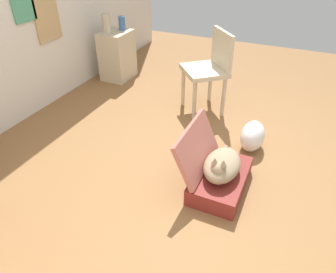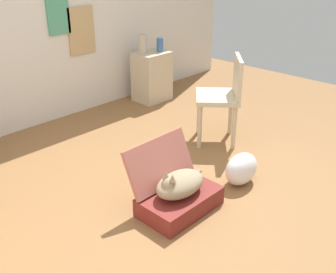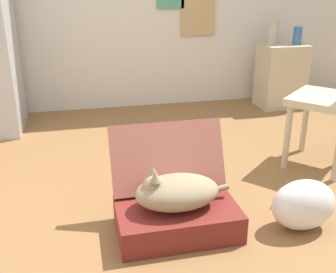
# 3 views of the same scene
# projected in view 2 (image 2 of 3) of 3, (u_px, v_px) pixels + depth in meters

# --- Properties ---
(ground_plane) EXTENTS (7.68, 7.68, 0.00)m
(ground_plane) POSITION_uv_depth(u_px,v_px,m) (180.00, 195.00, 3.35)
(ground_plane) COLOR olive
(ground_plane) RESTS_ON ground
(wall_back) EXTENTS (6.40, 0.15, 2.60)m
(wall_back) POSITION_uv_depth(u_px,v_px,m) (24.00, 9.00, 4.21)
(wall_back) COLOR silver
(wall_back) RESTS_ON ground
(suitcase_base) EXTENTS (0.64, 0.39, 0.15)m
(suitcase_base) POSITION_uv_depth(u_px,v_px,m) (180.00, 201.00, 3.12)
(suitcase_base) COLOR maroon
(suitcase_base) RESTS_ON ground
(suitcase_lid) EXTENTS (0.64, 0.19, 0.37)m
(suitcase_lid) POSITION_uv_depth(u_px,v_px,m) (160.00, 163.00, 3.15)
(suitcase_lid) COLOR #B26356
(suitcase_lid) RESTS_ON suitcase_base
(cat) EXTENTS (0.52, 0.28, 0.23)m
(cat) POSITION_uv_depth(u_px,v_px,m) (179.00, 184.00, 3.05)
(cat) COLOR #998466
(cat) RESTS_ON suitcase_base
(plastic_bag_white) EXTENTS (0.36, 0.22, 0.28)m
(plastic_bag_white) POSITION_uv_depth(u_px,v_px,m) (241.00, 169.00, 3.46)
(plastic_bag_white) COLOR white
(plastic_bag_white) RESTS_ON ground
(side_table) EXTENTS (0.45, 0.36, 0.65)m
(side_table) POSITION_uv_depth(u_px,v_px,m) (152.00, 77.00, 5.32)
(side_table) COLOR beige
(side_table) RESTS_ON ground
(vase_tall) EXTENTS (0.11, 0.11, 0.25)m
(vase_tall) POSITION_uv_depth(u_px,v_px,m) (142.00, 44.00, 5.08)
(vase_tall) COLOR #B7AD99
(vase_tall) RESTS_ON side_table
(vase_short) EXTENTS (0.09, 0.09, 0.18)m
(vase_short) POSITION_uv_depth(u_px,v_px,m) (160.00, 45.00, 5.18)
(vase_short) COLOR #38609E
(vase_short) RESTS_ON side_table
(chair) EXTENTS (0.64, 0.64, 0.91)m
(chair) POSITION_uv_depth(u_px,v_px,m) (224.00, 94.00, 4.08)
(chair) COLOR beige
(chair) RESTS_ON ground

